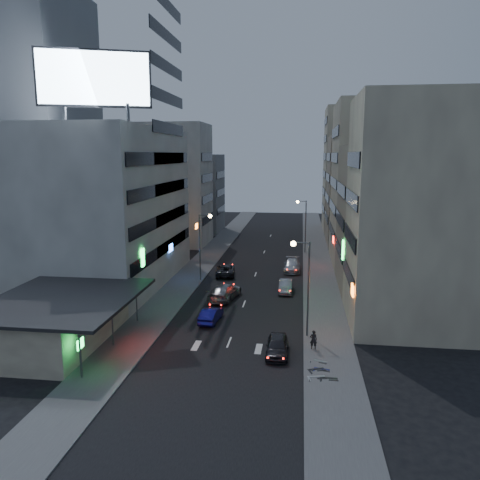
% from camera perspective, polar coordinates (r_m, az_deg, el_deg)
% --- Properties ---
extents(ground, '(180.00, 180.00, 0.00)m').
position_cam_1_polar(ground, '(35.29, -2.37, -14.85)').
color(ground, black).
rests_on(ground, ground).
extents(sidewalk_left, '(4.00, 120.00, 0.12)m').
position_cam_1_polar(sidewalk_left, '(64.67, -4.82, -3.03)').
color(sidewalk_left, '#4C4C4F').
rests_on(sidewalk_left, ground).
extents(sidewalk_right, '(4.00, 120.00, 0.12)m').
position_cam_1_polar(sidewalk_right, '(63.28, 9.51, -3.44)').
color(sidewalk_right, '#4C4C4F').
rests_on(sidewalk_right, ground).
extents(food_court, '(11.00, 13.00, 3.88)m').
position_cam_1_polar(food_court, '(40.83, -21.73, -9.03)').
color(food_court, beige).
rests_on(food_court, ground).
extents(white_building, '(14.00, 24.00, 18.00)m').
position_cam_1_polar(white_building, '(56.48, -16.13, 3.85)').
color(white_building, silver).
rests_on(white_building, ground).
extents(grey_tower, '(10.00, 14.00, 34.00)m').
position_cam_1_polar(grey_tower, '(62.94, -23.08, 11.38)').
color(grey_tower, slate).
rests_on(grey_tower, ground).
extents(shophouse_near, '(10.00, 11.00, 20.00)m').
position_cam_1_polar(shophouse_near, '(43.28, 20.07, 3.07)').
color(shophouse_near, beige).
rests_on(shophouse_near, ground).
extents(shophouse_mid, '(11.00, 12.00, 16.00)m').
position_cam_1_polar(shophouse_mid, '(54.80, 17.90, 2.51)').
color(shophouse_mid, gray).
rests_on(shophouse_mid, ground).
extents(shophouse_far, '(10.00, 14.00, 22.00)m').
position_cam_1_polar(shophouse_far, '(67.22, 15.66, 6.58)').
color(shophouse_far, beige).
rests_on(shophouse_far, ground).
extents(far_left_a, '(11.00, 10.00, 20.00)m').
position_cam_1_polar(far_left_a, '(79.44, -7.95, 6.67)').
color(far_left_a, silver).
rests_on(far_left_a, ground).
extents(far_left_b, '(12.00, 10.00, 15.00)m').
position_cam_1_polar(far_left_b, '(92.30, -6.07, 5.67)').
color(far_left_b, slate).
rests_on(far_left_b, ground).
extents(far_right_a, '(11.00, 12.00, 18.00)m').
position_cam_1_polar(far_right_a, '(82.26, 14.49, 5.87)').
color(far_right_a, gray).
rests_on(far_right_a, ground).
extents(far_right_b, '(12.00, 12.00, 24.00)m').
position_cam_1_polar(far_right_b, '(96.05, 13.88, 8.30)').
color(far_right_b, beige).
rests_on(far_right_b, ground).
extents(billboard, '(9.52, 3.75, 6.20)m').
position_cam_1_polar(billboard, '(45.84, -17.36, 18.25)').
color(billboard, '#595B60').
rests_on(billboard, white_building).
extents(street_lamp_right_near, '(1.60, 0.44, 8.02)m').
position_cam_1_polar(street_lamp_right_near, '(38.67, 7.79, -4.20)').
color(street_lamp_right_near, '#595B60').
rests_on(street_lamp_right_near, sidewalk_right).
extents(street_lamp_left, '(1.60, 0.44, 8.02)m').
position_cam_1_polar(street_lamp_left, '(55.50, -4.54, 0.33)').
color(street_lamp_left, '#595B60').
rests_on(street_lamp_left, sidewalk_left).
extents(street_lamp_right_far, '(1.60, 0.44, 8.02)m').
position_cam_1_polar(street_lamp_right_far, '(72.08, 7.71, 2.60)').
color(street_lamp_right_far, '#595B60').
rests_on(street_lamp_right_far, sidewalk_right).
extents(parked_car_right_near, '(1.72, 4.19, 1.42)m').
position_cam_1_polar(parked_car_right_near, '(36.54, 4.56, -12.74)').
color(parked_car_right_near, '#28272D').
rests_on(parked_car_right_near, ground).
extents(parked_car_right_mid, '(1.44, 4.05, 1.33)m').
position_cam_1_polar(parked_car_right_mid, '(52.23, 5.58, -5.63)').
color(parked_car_right_mid, '#9FA1A7').
rests_on(parked_car_right_mid, ground).
extents(parked_car_left, '(2.95, 5.23, 1.38)m').
position_cam_1_polar(parked_car_left, '(59.05, -1.81, -3.67)').
color(parked_car_left, '#29292E').
rests_on(parked_car_left, ground).
extents(parked_car_right_far, '(2.16, 5.18, 1.50)m').
position_cam_1_polar(parked_car_right_far, '(61.44, 6.36, -3.11)').
color(parked_car_right_far, '#AAADB3').
rests_on(parked_car_right_far, ground).
extents(road_car_blue, '(1.71, 4.09, 1.32)m').
position_cam_1_polar(road_car_blue, '(43.16, -3.57, -9.10)').
color(road_car_blue, navy).
rests_on(road_car_blue, ground).
extents(road_car_silver, '(3.30, 6.03, 1.66)m').
position_cam_1_polar(road_car_silver, '(49.48, -1.90, -6.30)').
color(road_car_silver, gray).
rests_on(road_car_silver, ground).
extents(person, '(0.59, 0.42, 1.52)m').
position_cam_1_polar(person, '(37.53, 8.95, -11.91)').
color(person, black).
rests_on(person, sidewalk_right).
extents(scooter_black_a, '(0.67, 1.80, 1.08)m').
position_cam_1_polar(scooter_black_a, '(33.46, 11.89, -15.31)').
color(scooter_black_a, black).
rests_on(scooter_black_a, sidewalk_right).
extents(scooter_silver_a, '(0.96, 1.92, 1.12)m').
position_cam_1_polar(scooter_silver_a, '(33.61, 10.33, -15.09)').
color(scooter_silver_a, '#B0B3B8').
rests_on(scooter_silver_a, sidewalk_right).
extents(scooter_blue, '(0.92, 1.77, 1.03)m').
position_cam_1_polar(scooter_blue, '(34.54, 11.00, -14.47)').
color(scooter_blue, navy).
rests_on(scooter_blue, sidewalk_right).
extents(scooter_black_b, '(1.21, 1.90, 1.10)m').
position_cam_1_polar(scooter_black_b, '(34.73, 10.15, -14.23)').
color(scooter_black_b, black).
rests_on(scooter_black_b, sidewalk_right).
extents(scooter_silver_b, '(1.07, 1.72, 1.00)m').
position_cam_1_polar(scooter_silver_b, '(35.64, 10.69, -13.68)').
color(scooter_silver_b, '#A0A1A8').
rests_on(scooter_silver_b, sidewalk_right).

